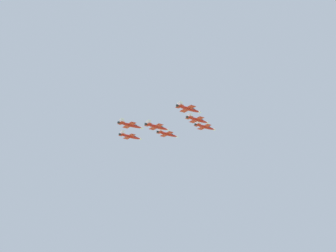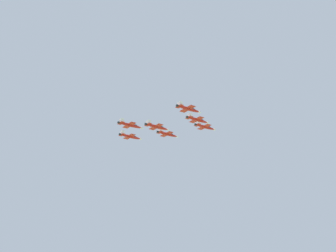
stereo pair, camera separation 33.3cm
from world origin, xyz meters
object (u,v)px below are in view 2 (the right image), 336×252
(jet_right_wingman, at_px, (198,120))
(jet_slot_rear, at_px, (157,127))
(jet_right_outer, at_px, (189,109))
(jet_lead, at_px, (205,127))
(jet_trailing, at_px, (130,125))
(jet_left_wingman, at_px, (168,134))
(jet_left_outer, at_px, (130,137))

(jet_right_wingman, bearing_deg, jet_slot_rear, 139.01)
(jet_right_outer, bearing_deg, jet_lead, 39.95)
(jet_slot_rear, xyz_separation_m, jet_trailing, (5.04, 14.07, -2.55))
(jet_left_wingman, relative_size, jet_slot_rear, 0.97)
(jet_right_outer, height_order, jet_trailing, jet_right_outer)
(jet_trailing, bearing_deg, jet_lead, 0.97)
(jet_left_wingman, distance_m, jet_left_outer, 19.63)
(jet_trailing, bearing_deg, jet_right_outer, -58.56)
(jet_lead, distance_m, jet_left_wingman, 19.89)
(jet_slot_rear, bearing_deg, jet_left_outer, 89.83)
(jet_trailing, bearing_deg, jet_left_wingman, 24.00)
(jet_left_wingman, bearing_deg, jet_left_outer, 138.92)
(jet_lead, relative_size, jet_right_outer, 1.00)
(jet_slot_rear, height_order, jet_trailing, jet_slot_rear)
(jet_right_wingman, height_order, jet_trailing, jet_right_wingman)
(jet_right_outer, bearing_deg, jet_left_wingman, 68.17)
(jet_lead, xyz_separation_m, jet_trailing, (15.13, 42.22, -9.29))
(jet_lead, xyz_separation_m, jet_left_wingman, (17.01, 9.79, -3.28))
(jet_left_wingman, relative_size, jet_right_wingman, 0.99)
(jet_left_wingman, xyz_separation_m, jet_trailing, (-1.87, 32.43, -6.01))
(jet_right_wingman, xyz_separation_m, jet_right_outer, (-6.92, 18.36, -2.57))
(jet_lead, distance_m, jet_right_wingman, 20.00)
(jet_right_wingman, bearing_deg, jet_right_outer, -140.26)
(jet_left_outer, height_order, jet_right_outer, jet_left_outer)
(jet_right_wingman, xyz_separation_m, jet_left_outer, (40.93, 1.21, -0.04))
(jet_right_outer, bearing_deg, jet_right_wingman, 39.95)
(jet_left_wingman, bearing_deg, jet_lead, -41.08)
(jet_lead, distance_m, jet_slot_rear, 30.65)
(jet_right_wingman, bearing_deg, jet_lead, 39.74)
(jet_left_outer, bearing_deg, jet_left_wingman, -39.83)
(jet_left_outer, relative_size, jet_slot_rear, 0.97)
(jet_left_outer, distance_m, jet_trailing, 29.98)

